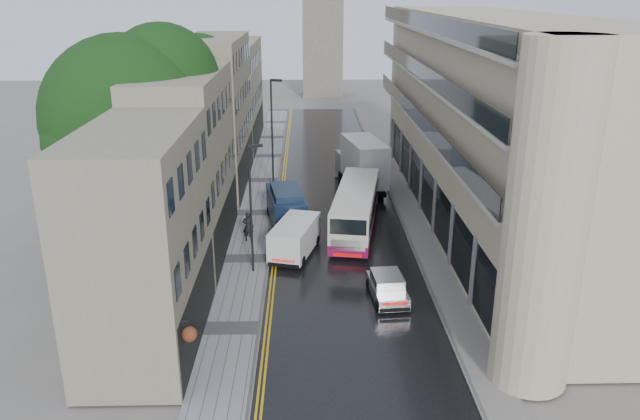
{
  "coord_description": "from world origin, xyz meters",
  "views": [
    {
      "loc": [
        -2.25,
        -15.73,
        15.58
      ],
      "look_at": [
        -1.43,
        18.0,
        3.63
      ],
      "focal_mm": 35.0,
      "sensor_mm": 36.0,
      "label": 1
    }
  ],
  "objects_px": {
    "tree_far": "(178,116)",
    "pedestrian": "(248,227)",
    "white_van": "(272,247)",
    "lamp_post_near": "(251,210)",
    "navy_van": "(275,216)",
    "white_lorry": "(355,171)",
    "lamp_post_far": "(272,134)",
    "tree_near": "(129,147)",
    "cream_bus": "(334,224)",
    "silver_hatchback": "(378,299)"
  },
  "relations": [
    {
      "from": "silver_hatchback",
      "to": "pedestrian",
      "type": "distance_m",
      "value": 11.96
    },
    {
      "from": "cream_bus",
      "to": "lamp_post_far",
      "type": "distance_m",
      "value": 13.96
    },
    {
      "from": "white_lorry",
      "to": "white_van",
      "type": "distance_m",
      "value": 14.14
    },
    {
      "from": "pedestrian",
      "to": "lamp_post_far",
      "type": "xyz_separation_m",
      "value": [
        1.05,
        12.17,
        3.4
      ]
    },
    {
      "from": "silver_hatchback",
      "to": "pedestrian",
      "type": "height_order",
      "value": "pedestrian"
    },
    {
      "from": "tree_near",
      "to": "white_lorry",
      "type": "xyz_separation_m",
      "value": [
        14.12,
        11.36,
        -4.78
      ]
    },
    {
      "from": "tree_near",
      "to": "cream_bus",
      "type": "distance_m",
      "value": 13.28
    },
    {
      "from": "navy_van",
      "to": "silver_hatchback",
      "type": "bearing_deg",
      "value": -70.65
    },
    {
      "from": "tree_far",
      "to": "pedestrian",
      "type": "xyz_separation_m",
      "value": [
        6.22,
        -11.0,
        -5.12
      ]
    },
    {
      "from": "navy_van",
      "to": "pedestrian",
      "type": "height_order",
      "value": "navy_van"
    },
    {
      "from": "cream_bus",
      "to": "white_lorry",
      "type": "distance_m",
      "value": 10.31
    },
    {
      "from": "tree_far",
      "to": "lamp_post_near",
      "type": "distance_m",
      "value": 17.21
    },
    {
      "from": "tree_near",
      "to": "lamp_post_near",
      "type": "distance_m",
      "value": 8.23
    },
    {
      "from": "navy_van",
      "to": "lamp_post_near",
      "type": "bearing_deg",
      "value": -109.19
    },
    {
      "from": "cream_bus",
      "to": "white_van",
      "type": "distance_m",
      "value": 4.73
    },
    {
      "from": "white_lorry",
      "to": "navy_van",
      "type": "distance_m",
      "value": 10.13
    },
    {
      "from": "pedestrian",
      "to": "lamp_post_far",
      "type": "relative_size",
      "value": 0.23
    },
    {
      "from": "tree_near",
      "to": "tree_far",
      "type": "distance_m",
      "value": 13.02
    },
    {
      "from": "cream_bus",
      "to": "white_lorry",
      "type": "bearing_deg",
      "value": 87.86
    },
    {
      "from": "lamp_post_far",
      "to": "tree_near",
      "type": "bearing_deg",
      "value": -101.42
    },
    {
      "from": "cream_bus",
      "to": "lamp_post_near",
      "type": "height_order",
      "value": "lamp_post_near"
    },
    {
      "from": "white_van",
      "to": "navy_van",
      "type": "height_order",
      "value": "navy_van"
    },
    {
      "from": "tree_near",
      "to": "white_lorry",
      "type": "bearing_deg",
      "value": 38.82
    },
    {
      "from": "tree_far",
      "to": "pedestrian",
      "type": "relative_size",
      "value": 6.29
    },
    {
      "from": "tree_near",
      "to": "silver_hatchback",
      "type": "bearing_deg",
      "value": -27.98
    },
    {
      "from": "white_lorry",
      "to": "navy_van",
      "type": "xyz_separation_m",
      "value": [
        -5.92,
        -8.19,
        -0.73
      ]
    },
    {
      "from": "white_lorry",
      "to": "lamp_post_near",
      "type": "bearing_deg",
      "value": -127.75
    },
    {
      "from": "tree_far",
      "to": "pedestrian",
      "type": "distance_m",
      "value": 13.64
    },
    {
      "from": "tree_near",
      "to": "pedestrian",
      "type": "distance_m",
      "value": 8.98
    },
    {
      "from": "tree_far",
      "to": "pedestrian",
      "type": "height_order",
      "value": "tree_far"
    },
    {
      "from": "silver_hatchback",
      "to": "lamp_post_near",
      "type": "relative_size",
      "value": 0.5
    },
    {
      "from": "white_van",
      "to": "lamp_post_far",
      "type": "xyz_separation_m",
      "value": [
        -0.63,
        15.61,
        3.4
      ]
    },
    {
      "from": "tree_near",
      "to": "lamp_post_near",
      "type": "relative_size",
      "value": 1.86
    },
    {
      "from": "white_lorry",
      "to": "lamp_post_near",
      "type": "distance_m",
      "value": 15.69
    },
    {
      "from": "pedestrian",
      "to": "white_lorry",
      "type": "bearing_deg",
      "value": -121.17
    },
    {
      "from": "navy_van",
      "to": "pedestrian",
      "type": "bearing_deg",
      "value": -153.98
    },
    {
      "from": "white_van",
      "to": "pedestrian",
      "type": "relative_size",
      "value": 2.42
    },
    {
      "from": "cream_bus",
      "to": "white_van",
      "type": "bearing_deg",
      "value": -135.12
    },
    {
      "from": "silver_hatchback",
      "to": "lamp_post_near",
      "type": "xyz_separation_m",
      "value": [
        -6.75,
        4.8,
        3.13
      ]
    },
    {
      "from": "white_van",
      "to": "lamp_post_near",
      "type": "xyz_separation_m",
      "value": [
        -1.03,
        -1.16,
        2.74
      ]
    },
    {
      "from": "silver_hatchback",
      "to": "white_lorry",
      "type": "bearing_deg",
      "value": 84.64
    },
    {
      "from": "white_lorry",
      "to": "lamp_post_far",
      "type": "bearing_deg",
      "value": 145.55
    },
    {
      "from": "white_van",
      "to": "navy_van",
      "type": "distance_m",
      "value": 4.62
    },
    {
      "from": "navy_van",
      "to": "lamp_post_near",
      "type": "height_order",
      "value": "lamp_post_near"
    },
    {
      "from": "tree_far",
      "to": "navy_van",
      "type": "bearing_deg",
      "value": -51.2
    },
    {
      "from": "lamp_post_near",
      "to": "lamp_post_far",
      "type": "distance_m",
      "value": 16.78
    },
    {
      "from": "tree_near",
      "to": "lamp_post_near",
      "type": "height_order",
      "value": "tree_near"
    },
    {
      "from": "white_van",
      "to": "pedestrian",
      "type": "xyz_separation_m",
      "value": [
        -1.68,
        3.43,
        0.0
      ]
    },
    {
      "from": "tree_near",
      "to": "white_van",
      "type": "relative_size",
      "value": 2.89
    },
    {
      "from": "navy_van",
      "to": "pedestrian",
      "type": "xyz_separation_m",
      "value": [
        -1.68,
        -1.18,
        -0.32
      ]
    }
  ]
}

